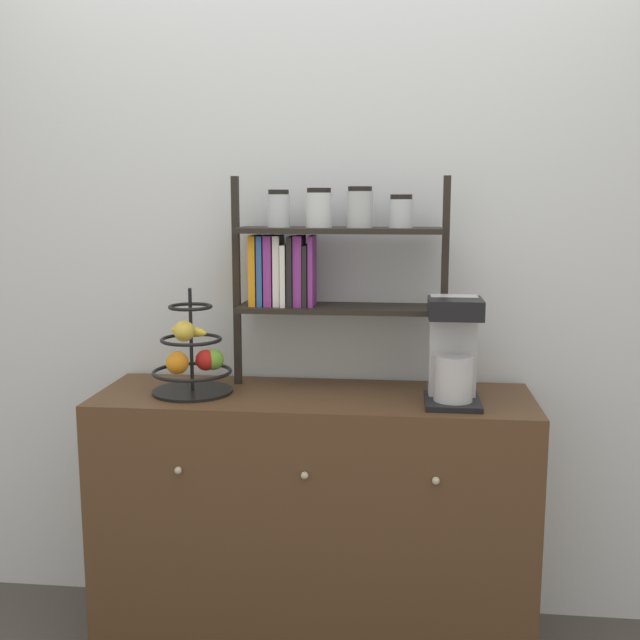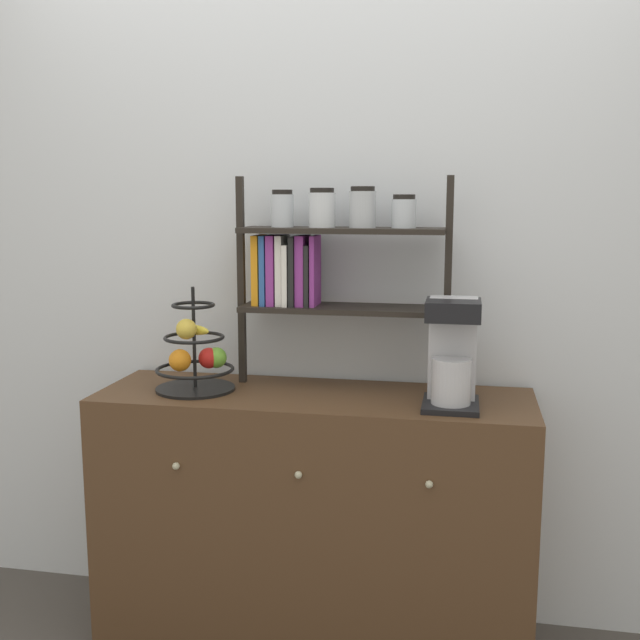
# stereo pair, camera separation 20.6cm
# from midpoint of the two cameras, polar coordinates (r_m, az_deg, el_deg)

# --- Properties ---
(wall_back) EXTENTS (7.00, 0.05, 2.60)m
(wall_back) POSITION_cam_midpoint_polar(r_m,az_deg,el_deg) (2.73, 2.82, 4.04)
(wall_back) COLOR silver
(wall_back) RESTS_ON ground_plane
(sideboard) EXTENTS (1.47, 0.48, 0.89)m
(sideboard) POSITION_cam_midpoint_polar(r_m,az_deg,el_deg) (2.68, 1.79, -14.98)
(sideboard) COLOR #4C331E
(sideboard) RESTS_ON ground_plane
(coffee_maker) EXTENTS (0.18, 0.21, 0.34)m
(coffee_maker) POSITION_cam_midpoint_polar(r_m,az_deg,el_deg) (2.41, 12.47, -2.48)
(coffee_maker) COLOR black
(coffee_maker) RESTS_ON sideboard
(fruit_stand) EXTENTS (0.27, 0.27, 0.36)m
(fruit_stand) POSITION_cam_midpoint_polar(r_m,az_deg,el_deg) (2.58, -7.21, -2.78)
(fruit_stand) COLOR black
(fruit_stand) RESTS_ON sideboard
(shelf_hutch) EXTENTS (0.74, 0.20, 0.73)m
(shelf_hutch) POSITION_cam_midpoint_polar(r_m,az_deg,el_deg) (2.57, 2.31, 4.82)
(shelf_hutch) COLOR black
(shelf_hutch) RESTS_ON sideboard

